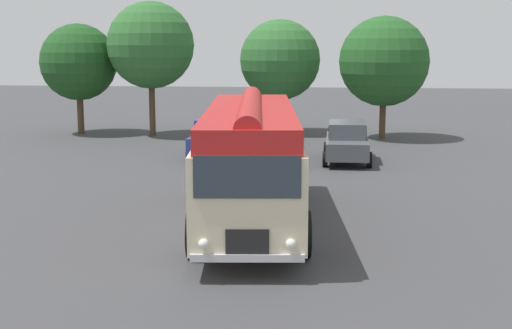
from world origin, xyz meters
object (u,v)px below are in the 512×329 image
Objects in this scene: car_mid_left at (272,140)px; car_mid_right at (347,142)px; vintage_bus at (250,156)px; car_near_left at (216,137)px.

car_mid_left is 1.04× the size of car_mid_right.
vintage_bus reaches higher than car_mid_right.
vintage_bus is 2.34× the size of car_mid_left.
car_mid_right is at bearing -2.86° from car_mid_left.
car_near_left is 2.66m from car_mid_left.
car_mid_right is at bearing 74.80° from vintage_bus.
vintage_bus is 2.44× the size of car_mid_right.
car_near_left and car_mid_right have the same top height.
car_mid_left is at bearing 91.36° from vintage_bus.
car_mid_right is (2.89, 10.62, -1.05)m from vintage_bus.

